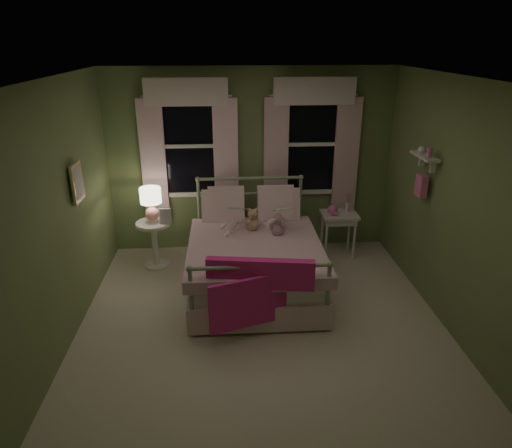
{
  "coord_description": "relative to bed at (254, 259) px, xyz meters",
  "views": [
    {
      "loc": [
        -0.35,
        -4.21,
        2.94
      ],
      "look_at": [
        -0.03,
        0.51,
        1.0
      ],
      "focal_mm": 32.0,
      "sensor_mm": 36.0,
      "label": 1
    }
  ],
  "objects": [
    {
      "name": "room_shell",
      "position": [
        0.03,
        -0.86,
        0.92
      ],
      "size": [
        4.2,
        4.2,
        4.2
      ],
      "color": "#F0E5CF",
      "rests_on": "ground"
    },
    {
      "name": "bed",
      "position": [
        0.0,
        0.0,
        0.0
      ],
      "size": [
        1.58,
        2.04,
        1.18
      ],
      "color": "white",
      "rests_on": "ground"
    },
    {
      "name": "pink_throw",
      "position": [
        -0.0,
        -1.03,
        0.23
      ],
      "size": [
        1.1,
        0.39,
        0.71
      ],
      "color": "#D72A83",
      "rests_on": "bed"
    },
    {
      "name": "child_left",
      "position": [
        -0.28,
        0.42,
        0.56
      ],
      "size": [
        0.3,
        0.21,
        0.75
      ],
      "primitive_type": "imported",
      "rotation": [
        0.0,
        0.0,
        3.02
      ],
      "color": "#F7D1DD",
      "rests_on": "bed"
    },
    {
      "name": "child_right",
      "position": [
        0.28,
        0.42,
        0.57
      ],
      "size": [
        0.38,
        0.3,
        0.77
      ],
      "primitive_type": "imported",
      "rotation": [
        0.0,
        0.0,
        3.16
      ],
      "color": "#F7D1DD",
      "rests_on": "bed"
    },
    {
      "name": "book_left",
      "position": [
        -0.28,
        0.17,
        0.58
      ],
      "size": [
        0.22,
        0.17,
        0.26
      ],
      "primitive_type": "imported",
      "rotation": [
        1.22,
        0.0,
        -0.3
      ],
      "color": "beige",
      "rests_on": "child_left"
    },
    {
      "name": "book_right",
      "position": [
        0.28,
        0.17,
        0.54
      ],
      "size": [
        0.22,
        0.16,
        0.26
      ],
      "primitive_type": "imported",
      "rotation": [
        1.22,
        0.0,
        0.27
      ],
      "color": "beige",
      "rests_on": "child_right"
    },
    {
      "name": "teddy_bear",
      "position": [
        -0.0,
        0.26,
        0.41
      ],
      "size": [
        0.23,
        0.18,
        0.31
      ],
      "color": "tan",
      "rests_on": "bed"
    },
    {
      "name": "nightstand_left",
      "position": [
        -1.31,
        0.65,
        0.03
      ],
      "size": [
        0.46,
        0.46,
        0.65
      ],
      "color": "white",
      "rests_on": "ground"
    },
    {
      "name": "table_lamp",
      "position": [
        -1.31,
        0.65,
        0.57
      ],
      "size": [
        0.28,
        0.28,
        0.45
      ],
      "color": "#FCA795",
      "rests_on": "nightstand_left"
    },
    {
      "name": "book_nightstand",
      "position": [
        -1.21,
        0.57,
        0.27
      ],
      "size": [
        0.18,
        0.24,
        0.02
      ],
      "primitive_type": "imported",
      "rotation": [
        0.0,
        0.0,
        -0.09
      ],
      "color": "beige",
      "rests_on": "nightstand_left"
    },
    {
      "name": "nightstand_right",
      "position": [
        1.25,
        0.82,
        0.17
      ],
      "size": [
        0.5,
        0.4,
        0.64
      ],
      "color": "white",
      "rests_on": "ground"
    },
    {
      "name": "pink_toy",
      "position": [
        1.15,
        0.81,
        0.32
      ],
      "size": [
        0.14,
        0.19,
        0.14
      ],
      "color": "pink",
      "rests_on": "nightstand_right"
    },
    {
      "name": "bud_vase",
      "position": [
        1.37,
        0.87,
        0.41
      ],
      "size": [
        0.06,
        0.06,
        0.28
      ],
      "color": "white",
      "rests_on": "nightstand_right"
    },
    {
      "name": "window_left",
      "position": [
        -0.82,
        1.17,
        1.24
      ],
      "size": [
        1.34,
        0.13,
        1.96
      ],
      "color": "black",
      "rests_on": "room_shell"
    },
    {
      "name": "window_right",
      "position": [
        0.88,
        1.17,
        1.24
      ],
      "size": [
        1.34,
        0.13,
        1.96
      ],
      "color": "black",
      "rests_on": "room_shell"
    },
    {
      "name": "wall_shelf",
      "position": [
        1.93,
        -0.16,
        1.14
      ],
      "size": [
        0.15,
        0.5,
        0.6
      ],
      "color": "white",
      "rests_on": "room_shell"
    },
    {
      "name": "framed_picture",
      "position": [
        -1.92,
        -0.26,
        1.12
      ],
      "size": [
        0.03,
        0.32,
        0.42
      ],
      "color": "beige",
      "rests_on": "room_shell"
    }
  ]
}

